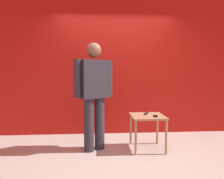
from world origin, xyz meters
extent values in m
plane|color=#B7B2A8|center=(0.00, 0.00, 0.00)|extent=(12.00, 12.00, 0.00)
cube|color=red|center=(0.00, 1.40, 1.57)|extent=(5.42, 0.12, 3.14)
cylinder|color=#2D2D38|center=(-0.51, 0.38, 0.44)|extent=(0.22, 0.22, 0.88)
cylinder|color=#2D2D38|center=(-0.33, 0.48, 0.44)|extent=(0.22, 0.22, 0.88)
cube|color=#2D2D38|center=(-0.42, 0.43, 1.19)|extent=(0.53, 0.44, 0.62)
cube|color=#2D4784|center=(-0.48, 0.54, 1.22)|extent=(0.12, 0.08, 0.52)
cube|color=silver|center=(-0.48, 0.55, 1.20)|extent=(0.05, 0.03, 0.47)
cylinder|color=#2D2D38|center=(-0.67, 0.29, 1.20)|extent=(0.16, 0.16, 0.59)
cylinder|color=#2D2D38|center=(-0.17, 0.58, 1.20)|extent=(0.16, 0.16, 0.59)
sphere|color=brown|center=(-0.42, 0.43, 1.66)|extent=(0.24, 0.24, 0.24)
cube|color=tan|center=(0.47, 0.40, 0.56)|extent=(0.55, 0.55, 0.03)
cylinder|color=tan|center=(0.23, 0.16, 0.27)|extent=(0.04, 0.04, 0.55)
cylinder|color=tan|center=(0.72, 0.16, 0.27)|extent=(0.04, 0.04, 0.55)
cylinder|color=tan|center=(0.23, 0.65, 0.27)|extent=(0.04, 0.04, 0.55)
cylinder|color=tan|center=(0.72, 0.65, 0.27)|extent=(0.04, 0.04, 0.55)
cube|color=black|center=(0.58, 0.31, 0.58)|extent=(0.11, 0.16, 0.01)
cube|color=black|center=(0.48, 0.51, 0.59)|extent=(0.12, 0.17, 0.02)
camera|label=1|loc=(-0.35, -2.92, 1.29)|focal=32.76mm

